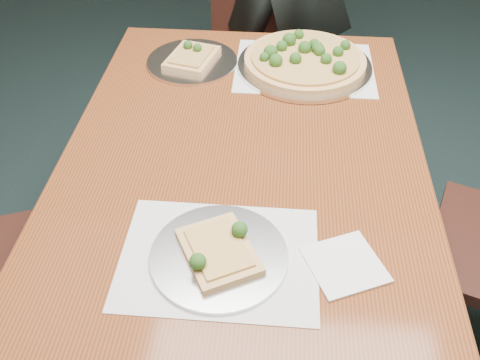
# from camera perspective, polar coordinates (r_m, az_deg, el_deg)

# --- Properties ---
(dining_table) EXTENTS (0.90, 1.50, 0.75)m
(dining_table) POSITION_cam_1_polar(r_m,az_deg,el_deg) (1.32, 0.00, -2.96)
(dining_table) COLOR #5B2812
(dining_table) RESTS_ON ground
(chair_far) EXTENTS (0.47, 0.47, 0.91)m
(chair_far) POSITION_cam_1_polar(r_m,az_deg,el_deg) (2.36, 1.50, 14.87)
(chair_far) COLOR black
(chair_far) RESTS_ON ground
(placemat_main) EXTENTS (0.42, 0.32, 0.00)m
(placemat_main) POSITION_cam_1_polar(r_m,az_deg,el_deg) (1.69, 6.87, 11.84)
(placemat_main) COLOR white
(placemat_main) RESTS_ON dining_table
(placemat_near) EXTENTS (0.40, 0.30, 0.00)m
(placemat_near) POSITION_cam_1_polar(r_m,az_deg,el_deg) (1.10, -2.25, -8.25)
(placemat_near) COLOR white
(placemat_near) RESTS_ON dining_table
(pizza_pan) EXTENTS (0.41, 0.41, 0.07)m
(pizza_pan) POSITION_cam_1_polar(r_m,az_deg,el_deg) (1.68, 6.90, 12.54)
(pizza_pan) COLOR silver
(pizza_pan) RESTS_ON dining_table
(slice_plate_near) EXTENTS (0.28, 0.28, 0.06)m
(slice_plate_near) POSITION_cam_1_polar(r_m,az_deg,el_deg) (1.08, -2.27, -7.82)
(slice_plate_near) COLOR silver
(slice_plate_near) RESTS_ON dining_table
(slice_plate_far) EXTENTS (0.28, 0.28, 0.06)m
(slice_plate_far) POSITION_cam_1_polar(r_m,az_deg,el_deg) (1.70, -5.13, 12.69)
(slice_plate_far) COLOR silver
(slice_plate_far) RESTS_ON dining_table
(napkin) EXTENTS (0.19, 0.19, 0.01)m
(napkin) POSITION_cam_1_polar(r_m,az_deg,el_deg) (1.10, 11.10, -8.84)
(napkin) COLOR white
(napkin) RESTS_ON dining_table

